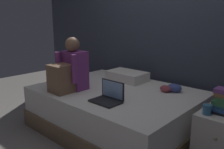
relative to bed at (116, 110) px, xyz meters
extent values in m
plane|color=gray|center=(0.20, -0.30, -0.26)|extent=(8.00, 8.00, 0.00)
cube|color=#383D4C|center=(0.20, 0.90, 1.09)|extent=(5.60, 0.10, 2.70)
cube|color=#7A6047|center=(0.00, 0.00, -0.16)|extent=(2.00, 1.50, 0.21)
cube|color=silver|center=(0.00, 0.00, 0.11)|extent=(1.96, 1.46, 0.32)
cube|color=beige|center=(1.30, 0.04, 0.02)|extent=(0.44, 0.44, 0.56)
sphere|color=gray|center=(1.30, -0.18, 0.14)|extent=(0.04, 0.04, 0.04)
cube|color=#75337A|center=(-0.42, -0.31, 0.51)|extent=(0.30, 0.20, 0.48)
sphere|color=brown|center=(-0.42, -0.34, 0.83)|extent=(0.18, 0.18, 0.18)
cube|color=brown|center=(-0.42, -0.53, 0.44)|extent=(0.26, 0.24, 0.34)
cylinder|color=#75337A|center=(-0.58, -0.45, 0.57)|extent=(0.07, 0.07, 0.34)
cylinder|color=#75337A|center=(-0.26, -0.45, 0.57)|extent=(0.07, 0.07, 0.34)
cube|color=black|center=(0.23, -0.43, 0.28)|extent=(0.32, 0.22, 0.02)
cube|color=black|center=(0.23, -0.31, 0.39)|extent=(0.32, 0.01, 0.20)
cube|color=#8CB2EA|center=(0.23, -0.32, 0.39)|extent=(0.29, 0.00, 0.18)
cube|color=silver|center=(-0.19, 0.45, 0.33)|extent=(0.56, 0.36, 0.13)
cube|color=black|center=(1.28, 0.04, 0.31)|extent=(0.22, 0.14, 0.02)
cube|color=#284C84|center=(1.28, 0.04, 0.34)|extent=(0.22, 0.15, 0.03)
cylinder|color=teal|center=(1.17, -0.08, 0.34)|extent=(0.08, 0.08, 0.09)
ellipsoid|color=#3D4C8E|center=(0.58, 0.42, 0.32)|extent=(0.18, 0.15, 0.10)
ellipsoid|color=#8E3D47|center=(0.50, 0.34, 0.31)|extent=(0.14, 0.12, 0.08)
camera|label=1|loc=(1.90, -2.14, 1.15)|focal=37.96mm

